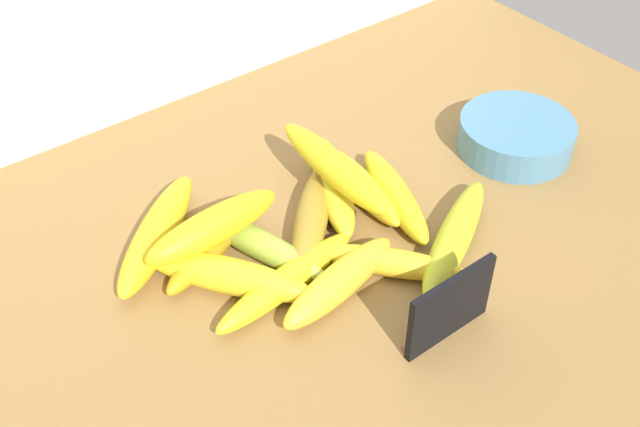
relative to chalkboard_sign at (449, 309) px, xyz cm
name	(u,v)px	position (x,y,z in cm)	size (l,w,h in cm)	color
counter_top	(372,234)	(4.89, 17.34, -5.36)	(110.00, 76.00, 3.00)	olive
chalkboard_sign	(449,309)	(0.00, 0.00, 0.00)	(11.00, 1.80, 8.40)	black
fruit_bowl	(514,134)	(29.72, 17.72, -1.64)	(15.22, 15.22, 4.44)	teal
banana_0	(260,245)	(-8.69, 21.20, -2.13)	(17.88, 3.45, 3.45)	#97B43C
banana_1	(395,195)	(9.18, 18.33, -2.03)	(18.05, 3.65, 3.65)	yellow
banana_2	(287,281)	(-9.54, 14.86, -2.20)	(20.22, 3.31, 3.31)	yellow
banana_3	(362,186)	(7.14, 22.13, -2.11)	(16.45, 3.49, 3.49)	yellow
banana_4	(339,282)	(-5.30, 11.08, -1.90)	(17.17, 3.92, 3.92)	yellow
banana_5	(227,275)	(-14.44, 19.24, -1.83)	(20.11, 4.06, 4.06)	yellow
banana_6	(390,262)	(1.22, 10.16, -2.23)	(16.84, 3.26, 3.26)	yellow
banana_7	(333,185)	(4.23, 24.33, -1.83)	(19.14, 4.05, 4.05)	yellow
banana_8	(312,220)	(-1.64, 20.89, -1.93)	(19.77, 3.85, 3.85)	olive
banana_9	(455,237)	(9.64, 8.56, -1.94)	(20.98, 3.83, 3.83)	#B0BA25
banana_10	(157,233)	(-17.27, 29.68, -1.74)	(20.52, 4.24, 4.24)	yellow
banana_11	(214,243)	(-12.74, 24.73, -2.19)	(17.87, 3.34, 3.34)	#BF9417
banana_12	(213,226)	(-13.18, 23.50, 1.54)	(17.01, 4.12, 4.12)	yellow
banana_13	(333,167)	(3.41, 23.27, 2.04)	(20.35, 3.71, 3.71)	yellow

